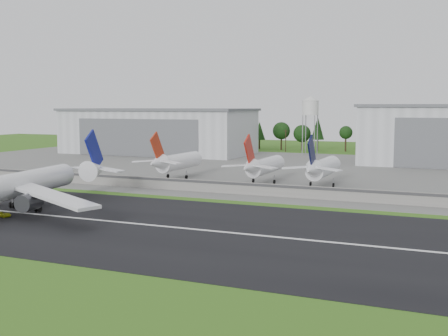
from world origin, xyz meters
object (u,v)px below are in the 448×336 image
at_px(ground_vehicle, 2,214).
at_px(parked_jet_red_a, 175,162).
at_px(main_airliner, 12,192).
at_px(parked_jet_red_b, 262,166).
at_px(parked_jet_navy, 321,168).

distance_m(ground_vehicle, parked_jet_red_a, 72.23).
bearing_deg(main_airliner, parked_jet_red_a, -103.78).
xyz_separation_m(parked_jet_red_a, parked_jet_red_b, (30.80, -0.03, -0.15)).
distance_m(ground_vehicle, parked_jet_red_b, 80.33).
height_order(ground_vehicle, parked_jet_red_b, parked_jet_red_b).
xyz_separation_m(main_airliner, parked_jet_navy, (55.74, 66.97, 1.14)).
distance_m(main_airliner, parked_jet_red_b, 76.57).
distance_m(main_airliner, parked_jet_navy, 87.14).
height_order(parked_jet_red_a, parked_jet_navy, parked_jet_navy).
bearing_deg(main_airliner, parked_jet_navy, -138.11).
xyz_separation_m(ground_vehicle, parked_jet_red_a, (4.76, 71.87, 5.32)).
bearing_deg(parked_jet_red_b, parked_jet_red_a, 179.94).
relative_size(parked_jet_red_b, parked_jet_navy, 1.00).
bearing_deg(ground_vehicle, parked_jet_red_a, -3.48).
bearing_deg(parked_jet_red_b, parked_jet_navy, 0.11).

